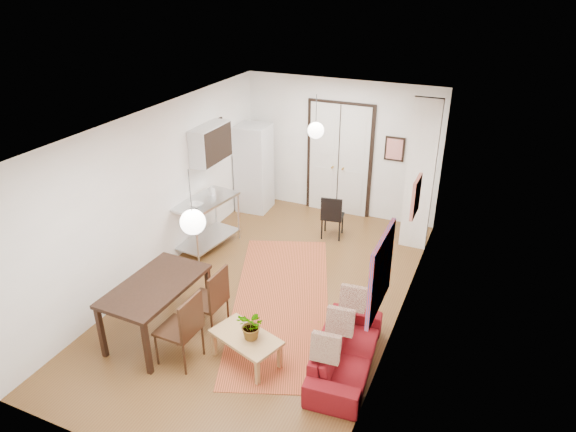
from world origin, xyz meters
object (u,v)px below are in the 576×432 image
at_px(coffee_table, 246,339).
at_px(dining_chair_near, 209,291).
at_px(kitchen_counter, 206,217).
at_px(dining_chair_far, 182,318).
at_px(dining_table, 155,290).
at_px(black_side_chair, 334,211).
at_px(sofa, 346,352).
at_px(fridge, 254,168).

height_order(coffee_table, dining_chair_near, dining_chair_near).
distance_m(kitchen_counter, dining_chair_far, 3.04).
xyz_separation_m(dining_table, black_side_chair, (1.32, 3.99, -0.25)).
relative_size(dining_chair_near, black_side_chair, 1.19).
bearing_deg(coffee_table, sofa, 18.48).
bearing_deg(black_side_chair, dining_table, 63.27).
bearing_deg(coffee_table, dining_table, 179.37).
bearing_deg(dining_chair_far, fridge, -162.86).
bearing_deg(dining_chair_near, black_side_chair, 170.15).
bearing_deg(kitchen_counter, sofa, -23.26).
bearing_deg(dining_chair_near, coffee_table, 62.37).
height_order(kitchen_counter, dining_chair_near, dining_chair_near).
height_order(kitchen_counter, dining_chair_far, dining_chair_far).
height_order(coffee_table, dining_table, dining_table).
bearing_deg(sofa, dining_table, 93.35).
height_order(fridge, dining_chair_far, fridge).
xyz_separation_m(fridge, dining_chair_far, (1.31, -4.72, -0.33)).
bearing_deg(dining_table, kitchen_counter, 105.91).
height_order(sofa, kitchen_counter, kitchen_counter).
bearing_deg(sofa, black_side_chair, 16.21).
height_order(sofa, dining_chair_far, dining_chair_far).
height_order(kitchen_counter, fridge, fridge).
bearing_deg(sofa, coffee_table, 103.25).
bearing_deg(fridge, black_side_chair, -16.81).
distance_m(sofa, dining_table, 2.81).
xyz_separation_m(sofa, coffee_table, (-1.28, -0.43, 0.11)).
relative_size(kitchen_counter, dining_chair_far, 1.29).
distance_m(dining_chair_far, black_side_chair, 4.29).
relative_size(fridge, dining_chair_far, 1.78).
distance_m(dining_chair_near, dining_chair_far, 0.70).
bearing_deg(dining_table, dining_chair_near, 37.50).
height_order(sofa, coffee_table, sofa).
relative_size(coffee_table, kitchen_counter, 0.77).
bearing_deg(dining_table, coffee_table, -0.63).
distance_m(sofa, black_side_chair, 3.86).
relative_size(coffee_table, dining_table, 0.68).
xyz_separation_m(kitchen_counter, dining_chair_near, (1.31, -2.04, -0.04)).
bearing_deg(dining_chair_near, dining_table, -50.81).
bearing_deg(coffee_table, fridge, 115.59).
height_order(dining_table, dining_chair_near, dining_chair_near).
height_order(fridge, dining_table, fridge).
bearing_deg(sofa, fridge, 34.92).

